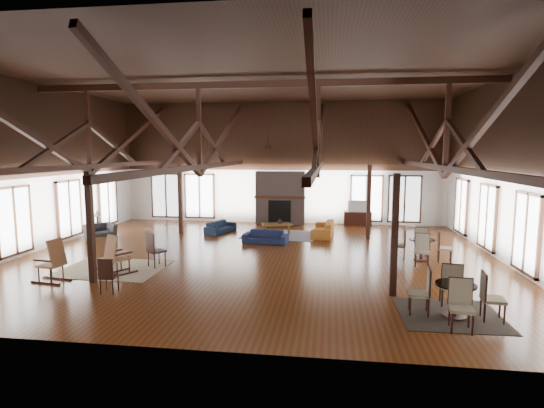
# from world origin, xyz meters

# --- Properties ---
(floor) EXTENTS (16.00, 16.00, 0.00)m
(floor) POSITION_xyz_m (0.00, 0.00, 0.00)
(floor) COLOR #562F12
(floor) RESTS_ON ground
(ceiling) EXTENTS (16.00, 14.00, 0.02)m
(ceiling) POSITION_xyz_m (0.00, 0.00, 6.00)
(ceiling) COLOR black
(ceiling) RESTS_ON wall_back
(wall_back) EXTENTS (16.00, 0.02, 6.00)m
(wall_back) POSITION_xyz_m (0.00, 7.00, 3.00)
(wall_back) COLOR white
(wall_back) RESTS_ON floor
(wall_front) EXTENTS (16.00, 0.02, 6.00)m
(wall_front) POSITION_xyz_m (0.00, -7.00, 3.00)
(wall_front) COLOR white
(wall_front) RESTS_ON floor
(wall_left) EXTENTS (0.02, 14.00, 6.00)m
(wall_left) POSITION_xyz_m (-8.00, 0.00, 3.00)
(wall_left) COLOR white
(wall_left) RESTS_ON floor
(wall_right) EXTENTS (0.02, 14.00, 6.00)m
(wall_right) POSITION_xyz_m (8.00, 0.00, 3.00)
(wall_right) COLOR white
(wall_right) RESTS_ON floor
(roof_truss) EXTENTS (15.60, 14.07, 3.14)m
(roof_truss) POSITION_xyz_m (0.00, 0.00, 4.03)
(roof_truss) COLOR black
(roof_truss) RESTS_ON wall_back
(post_grid) EXTENTS (8.16, 7.16, 3.05)m
(post_grid) POSITION_xyz_m (0.00, 0.00, 1.52)
(post_grid) COLOR black
(post_grid) RESTS_ON floor
(fireplace) EXTENTS (2.50, 0.69, 2.60)m
(fireplace) POSITION_xyz_m (0.00, 6.67, 1.29)
(fireplace) COLOR #6A5750
(fireplace) RESTS_ON floor
(ceiling_fan) EXTENTS (1.60, 1.60, 0.75)m
(ceiling_fan) POSITION_xyz_m (0.50, -1.00, 3.73)
(ceiling_fan) COLOR black
(ceiling_fan) RESTS_ON roof_truss
(sofa_navy_front) EXTENTS (1.81, 0.87, 0.51)m
(sofa_navy_front) POSITION_xyz_m (-0.05, 2.08, 0.26)
(sofa_navy_front) COLOR #161D3D
(sofa_navy_front) RESTS_ON floor
(sofa_navy_left) EXTENTS (1.82, 1.17, 0.50)m
(sofa_navy_left) POSITION_xyz_m (-2.36, 4.02, 0.25)
(sofa_navy_left) COLOR #142138
(sofa_navy_left) RESTS_ON floor
(sofa_orange) EXTENTS (2.14, 0.97, 0.61)m
(sofa_orange) POSITION_xyz_m (2.15, 3.91, 0.31)
(sofa_orange) COLOR #AA6321
(sofa_orange) RESTS_ON floor
(coffee_table) EXTENTS (1.39, 0.99, 0.48)m
(coffee_table) POSITION_xyz_m (0.17, 3.88, 0.42)
(coffee_table) COLOR brown
(coffee_table) RESTS_ON floor
(vase) EXTENTS (0.25, 0.25, 0.21)m
(vase) POSITION_xyz_m (0.29, 3.97, 0.59)
(vase) COLOR #B2B2B2
(vase) RESTS_ON coffee_table
(armchair) EXTENTS (1.42, 1.43, 0.70)m
(armchair) POSITION_xyz_m (-6.62, 1.47, 0.35)
(armchair) COLOR #262628
(armchair) RESTS_ON floor
(side_table_lamp) EXTENTS (0.46, 0.46, 1.19)m
(side_table_lamp) POSITION_xyz_m (-7.05, 2.07, 0.45)
(side_table_lamp) COLOR black
(side_table_lamp) RESTS_ON floor
(rocking_chair_a) EXTENTS (0.60, 0.84, 0.97)m
(rocking_chair_a) POSITION_xyz_m (-4.45, -2.09, 0.46)
(rocking_chair_a) COLOR brown
(rocking_chair_a) RESTS_ON floor
(rocking_chair_b) EXTENTS (0.90, 1.04, 1.19)m
(rocking_chair_b) POSITION_xyz_m (-3.73, -2.76, 0.56)
(rocking_chair_b) COLOR brown
(rocking_chair_b) RESTS_ON floor
(rocking_chair_c) EXTENTS (1.00, 0.62, 1.21)m
(rocking_chair_c) POSITION_xyz_m (-5.07, -3.61, 0.57)
(rocking_chair_c) COLOR brown
(rocking_chair_c) RESTS_ON floor
(side_chair_a) EXTENTS (0.64, 0.64, 1.09)m
(side_chair_a) POSITION_xyz_m (-2.97, -1.83, 0.63)
(side_chair_a) COLOR black
(side_chair_a) RESTS_ON floor
(side_chair_b) EXTENTS (0.41, 0.41, 0.93)m
(side_chair_b) POSITION_xyz_m (-3.10, -4.35, 0.54)
(side_chair_b) COLOR black
(side_chair_b) RESTS_ON floor
(cafe_table_near) EXTENTS (2.00, 2.00, 1.03)m
(cafe_table_near) POSITION_xyz_m (5.13, -4.75, 0.51)
(cafe_table_near) COLOR black
(cafe_table_near) RESTS_ON floor
(cafe_table_far) EXTENTS (1.95, 1.95, 1.00)m
(cafe_table_far) POSITION_xyz_m (5.44, 0.19, 0.50)
(cafe_table_far) COLOR black
(cafe_table_far) RESTS_ON floor
(cup_near) EXTENTS (0.11, 0.11, 0.09)m
(cup_near) POSITION_xyz_m (5.13, -4.65, 0.79)
(cup_near) COLOR #B2B2B2
(cup_near) RESTS_ON cafe_table_near
(cup_far) EXTENTS (0.15, 0.15, 0.09)m
(cup_far) POSITION_xyz_m (5.46, 0.13, 0.77)
(cup_far) COLOR #B2B2B2
(cup_far) RESTS_ON cafe_table_far
(tv_console) EXTENTS (1.31, 0.49, 0.66)m
(tv_console) POSITION_xyz_m (3.79, 6.75, 0.33)
(tv_console) COLOR black
(tv_console) RESTS_ON floor
(television) EXTENTS (0.99, 0.26, 0.57)m
(television) POSITION_xyz_m (3.82, 6.75, 0.94)
(television) COLOR #B2B2B2
(television) RESTS_ON tv_console
(rug_tan) EXTENTS (3.04, 2.40, 0.01)m
(rug_tan) POSITION_xyz_m (-4.13, -2.18, 0.01)
(rug_tan) COLOR #C7AB8A
(rug_tan) RESTS_ON floor
(rug_navy) EXTENTS (3.27, 2.56, 0.01)m
(rug_navy) POSITION_xyz_m (0.32, 3.81, 0.01)
(rug_navy) COLOR #171943
(rug_navy) RESTS_ON floor
(rug_dark) EXTENTS (2.21, 2.02, 0.01)m
(rug_dark) POSITION_xyz_m (5.06, -4.64, 0.01)
(rug_dark) COLOR black
(rug_dark) RESTS_ON floor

